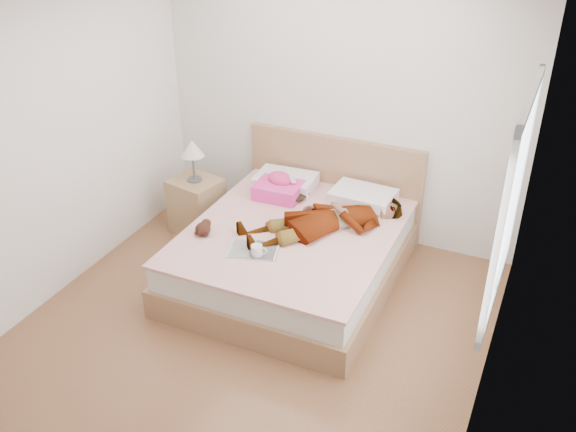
# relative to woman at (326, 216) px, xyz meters

# --- Properties ---
(ground) EXTENTS (4.00, 4.00, 0.00)m
(ground) POSITION_rel_woman_xyz_m (-0.24, -1.12, -0.62)
(ground) COLOR #502F19
(ground) RESTS_ON ground
(woman) EXTENTS (1.50, 1.52, 0.21)m
(woman) POSITION_rel_woman_xyz_m (0.00, 0.00, 0.00)
(woman) COLOR white
(woman) RESTS_ON bed
(hair) EXTENTS (0.59, 0.66, 0.08)m
(hair) POSITION_rel_woman_xyz_m (-0.57, 0.45, -0.07)
(hair) COLOR black
(hair) RESTS_ON bed
(phone) EXTENTS (0.10, 0.10, 0.05)m
(phone) POSITION_rel_woman_xyz_m (-0.50, 0.40, 0.07)
(phone) COLOR silver
(phone) RESTS_ON bed
(room_shell) EXTENTS (4.00, 4.00, 4.00)m
(room_shell) POSITION_rel_woman_xyz_m (1.53, -0.82, 0.88)
(room_shell) COLOR white
(room_shell) RESTS_ON ground
(bed) EXTENTS (1.80, 2.08, 1.00)m
(bed) POSITION_rel_woman_xyz_m (-0.24, -0.08, -0.34)
(bed) COLOR olive
(bed) RESTS_ON ground
(towel) EXTENTS (0.45, 0.38, 0.23)m
(towel) POSITION_rel_woman_xyz_m (-0.62, 0.35, -0.01)
(towel) COLOR #FF45A3
(towel) RESTS_ON bed
(magazine) EXTENTS (0.48, 0.38, 0.02)m
(magazine) POSITION_rel_woman_xyz_m (-0.40, -0.62, -0.10)
(magazine) COLOR silver
(magazine) RESTS_ON bed
(coffee_mug) EXTENTS (0.14, 0.12, 0.11)m
(coffee_mug) POSITION_rel_woman_xyz_m (-0.33, -0.68, -0.05)
(coffee_mug) COLOR silver
(coffee_mug) RESTS_ON bed
(plush_toy) EXTENTS (0.15, 0.21, 0.11)m
(plush_toy) POSITION_rel_woman_xyz_m (-0.92, -0.55, -0.05)
(plush_toy) COLOR black
(plush_toy) RESTS_ON bed
(nightstand) EXTENTS (0.53, 0.49, 0.99)m
(nightstand) POSITION_rel_woman_xyz_m (-1.48, 0.22, -0.29)
(nightstand) COLOR brown
(nightstand) RESTS_ON ground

